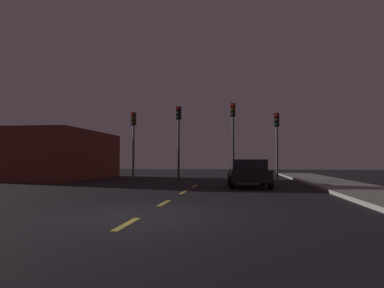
{
  "coord_description": "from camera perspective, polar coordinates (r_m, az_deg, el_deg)",
  "views": [
    {
      "loc": [
        2.38,
        -8.59,
        1.34
      ],
      "look_at": [
        -0.58,
        13.57,
        2.38
      ],
      "focal_mm": 33.53,
      "sensor_mm": 36.0,
      "label": 1
    }
  ],
  "objects": [
    {
      "name": "lane_stripe_nearest",
      "position": [
        7.88,
        -10.36,
        -12.4
      ],
      "size": [
        0.16,
        1.6,
        0.01
      ],
      "primitive_type": "cube",
      "color": "#EACC4C",
      "rests_on": "ground_plane"
    },
    {
      "name": "storefront_left",
      "position": [
        28.47,
        -20.41,
        -1.69
      ],
      "size": [
        5.99,
        9.95,
        3.49
      ],
      "primitive_type": "cube",
      "color": "maroon",
      "rests_on": "ground_plane"
    },
    {
      "name": "lane_stripe_second",
      "position": [
        11.52,
        -4.43,
        -9.33
      ],
      "size": [
        0.16,
        1.6,
        0.01
      ],
      "primitive_type": "cube",
      "color": "#EACC4C",
      "rests_on": "ground_plane"
    },
    {
      "name": "traffic_signal_center_right",
      "position": [
        24.4,
        6.55,
        2.77
      ],
      "size": [
        0.32,
        0.38,
        5.23
      ],
      "color": "#2D2D30",
      "rests_on": "ground_plane"
    },
    {
      "name": "sidewalk_curb_right",
      "position": [
        16.45,
        25.91,
        -6.81
      ],
      "size": [
        3.0,
        40.0,
        0.15
      ],
      "primitive_type": "cube",
      "color": "gray",
      "rests_on": "ground_plane"
    },
    {
      "name": "car_stopped_ahead",
      "position": [
        18.42,
        8.98,
        -4.56
      ],
      "size": [
        2.22,
        3.96,
        1.4
      ],
      "color": "black",
      "rests_on": "ground_plane"
    },
    {
      "name": "traffic_signal_center_left",
      "position": [
        24.75,
        -2.14,
        2.47
      ],
      "size": [
        0.32,
        0.38,
        5.09
      ],
      "color": "#2D2D30",
      "rests_on": "ground_plane"
    },
    {
      "name": "lane_stripe_fourth",
      "position": [
        18.98,
        0.4,
        -6.7
      ],
      "size": [
        0.16,
        1.6,
        0.01
      ],
      "primitive_type": "cube",
      "color": "#EACC4C",
      "rests_on": "ground_plane"
    },
    {
      "name": "traffic_signal_far_right",
      "position": [
        24.48,
        13.35,
        1.71
      ],
      "size": [
        0.32,
        0.38,
        4.5
      ],
      "color": "#4C4C51",
      "rests_on": "ground_plane"
    },
    {
      "name": "traffic_signal_far_left",
      "position": [
        25.47,
        -9.29,
        1.84
      ],
      "size": [
        0.32,
        0.38,
        4.73
      ],
      "color": "#4C4C51",
      "rests_on": "ground_plane"
    },
    {
      "name": "lane_stripe_third",
      "position": [
        15.23,
        -1.42,
        -7.7
      ],
      "size": [
        0.16,
        1.6,
        0.01
      ],
      "primitive_type": "cube",
      "color": "#EACC4C",
      "rests_on": "ground_plane"
    },
    {
      "name": "ground_plane",
      "position": [
        15.82,
        -1.07,
        -7.53
      ],
      "size": [
        80.0,
        80.0,
        0.0
      ],
      "primitive_type": "plane",
      "color": "black"
    }
  ]
}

